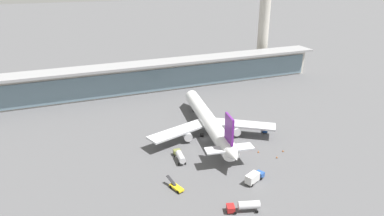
{
  "coord_description": "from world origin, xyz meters",
  "views": [
    {
      "loc": [
        -47.25,
        -105.62,
        59.0
      ],
      "look_at": [
        0.0,
        11.75,
        7.79
      ],
      "focal_mm": 32.48,
      "sensor_mm": 36.0,
      "label": 1
    }
  ],
  "objects_px": {
    "service_truck_by_tail_red": "(248,146)",
    "safety_cone_delta": "(258,152)",
    "service_truck_mid_apron_blue": "(265,129)",
    "service_truck_on_taxiway_yellow": "(176,187)",
    "safety_cone_charlie": "(230,156)",
    "safety_cone_bravo": "(277,157)",
    "airliner_on_stand": "(209,121)",
    "safety_cone_alpha": "(283,151)",
    "service_truck_at_far_stand_blue": "(254,177)",
    "service_truck_near_nose_olive": "(180,156)",
    "service_truck_under_wing_red": "(245,206)"
  },
  "relations": [
    {
      "from": "service_truck_mid_apron_blue",
      "to": "safety_cone_charlie",
      "type": "relative_size",
      "value": 9.35
    },
    {
      "from": "safety_cone_charlie",
      "to": "safety_cone_bravo",
      "type": "bearing_deg",
      "value": -24.28
    },
    {
      "from": "service_truck_by_tail_red",
      "to": "safety_cone_bravo",
      "type": "relative_size",
      "value": 4.22
    },
    {
      "from": "service_truck_mid_apron_blue",
      "to": "service_truck_by_tail_red",
      "type": "xyz_separation_m",
      "value": [
        -13.15,
        -9.5,
        0.07
      ]
    },
    {
      "from": "service_truck_near_nose_olive",
      "to": "safety_cone_charlie",
      "type": "xyz_separation_m",
      "value": [
        16.31,
        -4.18,
        -1.39
      ]
    },
    {
      "from": "service_truck_mid_apron_blue",
      "to": "safety_cone_alpha",
      "type": "bearing_deg",
      "value": -100.67
    },
    {
      "from": "safety_cone_bravo",
      "to": "service_truck_on_taxiway_yellow",
      "type": "bearing_deg",
      "value": -173.64
    },
    {
      "from": "service_truck_mid_apron_blue",
      "to": "airliner_on_stand",
      "type": "bearing_deg",
      "value": 164.22
    },
    {
      "from": "service_truck_under_wing_red",
      "to": "service_truck_by_tail_red",
      "type": "xyz_separation_m",
      "value": [
        18.2,
        29.4,
        -0.83
      ]
    },
    {
      "from": "airliner_on_stand",
      "to": "service_truck_mid_apron_blue",
      "type": "height_order",
      "value": "airliner_on_stand"
    },
    {
      "from": "safety_cone_alpha",
      "to": "safety_cone_charlie",
      "type": "xyz_separation_m",
      "value": [
        -18.84,
        3.58,
        0.0
      ]
    },
    {
      "from": "service_truck_near_nose_olive",
      "to": "safety_cone_bravo",
      "type": "height_order",
      "value": "service_truck_near_nose_olive"
    },
    {
      "from": "service_truck_near_nose_olive",
      "to": "safety_cone_charlie",
      "type": "height_order",
      "value": "service_truck_near_nose_olive"
    },
    {
      "from": "service_truck_near_nose_olive",
      "to": "service_truck_under_wing_red",
      "type": "relative_size",
      "value": 0.99
    },
    {
      "from": "safety_cone_bravo",
      "to": "safety_cone_charlie",
      "type": "distance_m",
      "value": 15.73
    },
    {
      "from": "service_truck_on_taxiway_yellow",
      "to": "service_truck_at_far_stand_blue",
      "type": "xyz_separation_m",
      "value": [
        22.53,
        -5.13,
        0.88
      ]
    },
    {
      "from": "service_truck_on_taxiway_yellow",
      "to": "safety_cone_charlie",
      "type": "distance_m",
      "value": 25.18
    },
    {
      "from": "service_truck_under_wing_red",
      "to": "service_truck_mid_apron_blue",
      "type": "distance_m",
      "value": 49.97
    },
    {
      "from": "airliner_on_stand",
      "to": "service_truck_under_wing_red",
      "type": "bearing_deg",
      "value": -102.68
    },
    {
      "from": "safety_cone_bravo",
      "to": "safety_cone_delta",
      "type": "xyz_separation_m",
      "value": [
        -3.78,
        5.49,
        0.0
      ]
    },
    {
      "from": "safety_cone_bravo",
      "to": "service_truck_near_nose_olive",
      "type": "bearing_deg",
      "value": 160.85
    },
    {
      "from": "safety_cone_delta",
      "to": "service_truck_near_nose_olive",
      "type": "bearing_deg",
      "value": 169.13
    },
    {
      "from": "service_truck_at_far_stand_blue",
      "to": "safety_cone_delta",
      "type": "xyz_separation_m",
      "value": [
        10.85,
        14.76,
        -1.37
      ]
    },
    {
      "from": "airliner_on_stand",
      "to": "safety_cone_bravo",
      "type": "bearing_deg",
      "value": -61.29
    },
    {
      "from": "airliner_on_stand",
      "to": "safety_cone_bravo",
      "type": "distance_m",
      "value": 28.97
    },
    {
      "from": "service_truck_at_far_stand_blue",
      "to": "safety_cone_bravo",
      "type": "relative_size",
      "value": 10.84
    },
    {
      "from": "safety_cone_bravo",
      "to": "safety_cone_charlie",
      "type": "height_order",
      "value": "same"
    },
    {
      "from": "service_truck_near_nose_olive",
      "to": "service_truck_on_taxiway_yellow",
      "type": "height_order",
      "value": "service_truck_near_nose_olive"
    },
    {
      "from": "airliner_on_stand",
      "to": "service_truck_mid_apron_blue",
      "type": "bearing_deg",
      "value": -15.78
    },
    {
      "from": "service_truck_near_nose_olive",
      "to": "safety_cone_alpha",
      "type": "height_order",
      "value": "service_truck_near_nose_olive"
    },
    {
      "from": "service_truck_under_wing_red",
      "to": "safety_cone_bravo",
      "type": "distance_m",
      "value": 31.05
    },
    {
      "from": "service_truck_by_tail_red",
      "to": "safety_cone_delta",
      "type": "distance_m",
      "value": 4.46
    },
    {
      "from": "service_truck_mid_apron_blue",
      "to": "service_truck_on_taxiway_yellow",
      "type": "distance_m",
      "value": 50.35
    },
    {
      "from": "safety_cone_bravo",
      "to": "service_truck_mid_apron_blue",
      "type": "bearing_deg",
      "value": 68.38
    },
    {
      "from": "safety_cone_charlie",
      "to": "service_truck_by_tail_red",
      "type": "bearing_deg",
      "value": 19.23
    },
    {
      "from": "service_truck_near_nose_olive",
      "to": "service_truck_under_wing_red",
      "type": "bearing_deg",
      "value": -77.37
    },
    {
      "from": "service_truck_on_taxiway_yellow",
      "to": "safety_cone_bravo",
      "type": "bearing_deg",
      "value": 6.36
    },
    {
      "from": "airliner_on_stand",
      "to": "service_truck_mid_apron_blue",
      "type": "relative_size",
      "value": 9.7
    },
    {
      "from": "service_truck_on_taxiway_yellow",
      "to": "service_truck_at_far_stand_blue",
      "type": "distance_m",
      "value": 23.13
    },
    {
      "from": "service_truck_by_tail_red",
      "to": "safety_cone_charlie",
      "type": "bearing_deg",
      "value": -160.77
    },
    {
      "from": "service_truck_on_taxiway_yellow",
      "to": "safety_cone_alpha",
      "type": "xyz_separation_m",
      "value": [
        41.67,
        7.03,
        -0.49
      ]
    },
    {
      "from": "service_truck_at_far_stand_blue",
      "to": "safety_cone_bravo",
      "type": "distance_m",
      "value": 17.38
    },
    {
      "from": "service_truck_under_wing_red",
      "to": "service_truck_at_far_stand_blue",
      "type": "relative_size",
      "value": 1.17
    },
    {
      "from": "service_truck_on_taxiway_yellow",
      "to": "service_truck_near_nose_olive",
      "type": "bearing_deg",
      "value": 66.22
    },
    {
      "from": "airliner_on_stand",
      "to": "service_truck_under_wing_red",
      "type": "height_order",
      "value": "airliner_on_stand"
    },
    {
      "from": "service_truck_mid_apron_blue",
      "to": "safety_cone_bravo",
      "type": "distance_m",
      "value": 20.46
    },
    {
      "from": "airliner_on_stand",
      "to": "safety_cone_delta",
      "type": "bearing_deg",
      "value": -63.07
    },
    {
      "from": "service_truck_near_nose_olive",
      "to": "safety_cone_bravo",
      "type": "relative_size",
      "value": 12.53
    },
    {
      "from": "service_truck_near_nose_olive",
      "to": "service_truck_by_tail_red",
      "type": "bearing_deg",
      "value": -2.59
    },
    {
      "from": "safety_cone_alpha",
      "to": "safety_cone_charlie",
      "type": "distance_m",
      "value": 19.18
    }
  ]
}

